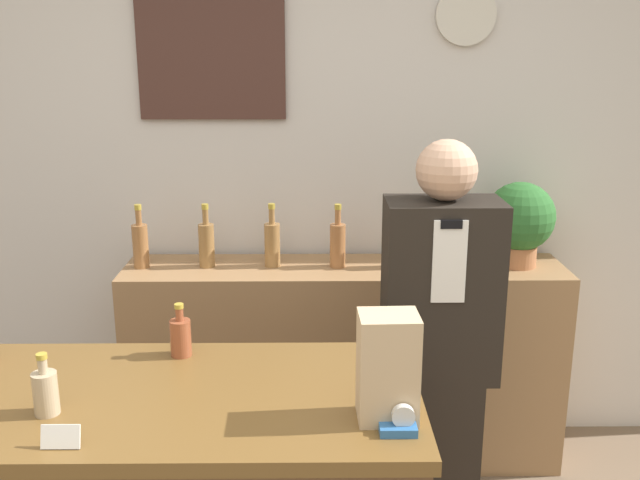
{
  "coord_description": "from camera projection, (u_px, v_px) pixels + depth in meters",
  "views": [
    {
      "loc": [
        0.11,
        -1.26,
        1.88
      ],
      "look_at": [
        0.13,
        1.11,
        1.23
      ],
      "focal_mm": 40.0,
      "sensor_mm": 36.0,
      "label": 1
    }
  ],
  "objects": [
    {
      "name": "price_card_right",
      "position": [
        61.0,
        437.0,
        1.64
      ],
      "size": [
        0.09,
        0.02,
        0.06
      ],
      "color": "white",
      "rests_on": "display_counter"
    },
    {
      "name": "shelf_bottle_2",
      "position": [
        272.0,
        243.0,
        3.12
      ],
      "size": [
        0.07,
        0.07,
        0.28
      ],
      "color": "#9C6F3E",
      "rests_on": "back_shelf"
    },
    {
      "name": "tape_dispenser",
      "position": [
        400.0,
        424.0,
        1.71
      ],
      "size": [
        0.09,
        0.06,
        0.07
      ],
      "color": "#2D66A8",
      "rests_on": "display_counter"
    },
    {
      "name": "paper_bag",
      "position": [
        388.0,
        367.0,
        1.74
      ],
      "size": [
        0.15,
        0.12,
        0.27
      ],
      "color": "tan",
      "rests_on": "display_counter"
    },
    {
      "name": "counter_bottle_1",
      "position": [
        45.0,
        391.0,
        1.78
      ],
      "size": [
        0.06,
        0.06,
        0.16
      ],
      "color": "tan",
      "rests_on": "display_counter"
    },
    {
      "name": "potted_plant",
      "position": [
        520.0,
        220.0,
        3.1
      ],
      "size": [
        0.3,
        0.3,
        0.37
      ],
      "color": "#B27047",
      "rests_on": "back_shelf"
    },
    {
      "name": "shelf_bottle_4",
      "position": [
        404.0,
        244.0,
        3.1
      ],
      "size": [
        0.07,
        0.07,
        0.28
      ],
      "color": "#9F6630",
      "rests_on": "back_shelf"
    },
    {
      "name": "counter_bottle_2",
      "position": [
        181.0,
        336.0,
        2.12
      ],
      "size": [
        0.06,
        0.06,
        0.16
      ],
      "color": "brown",
      "rests_on": "display_counter"
    },
    {
      "name": "shopkeeper",
      "position": [
        438.0,
        360.0,
        2.55
      ],
      "size": [
        0.4,
        0.25,
        1.58
      ],
      "color": "black",
      "rests_on": "ground_plane"
    },
    {
      "name": "shelf_bottle_0",
      "position": [
        140.0,
        244.0,
        3.1
      ],
      "size": [
        0.07,
        0.07,
        0.28
      ],
      "color": "#9A6639",
      "rests_on": "back_shelf"
    },
    {
      "name": "back_shelf",
      "position": [
        344.0,
        363.0,
        3.27
      ],
      "size": [
        1.95,
        0.4,
        0.93
      ],
      "color": "#9E754C",
      "rests_on": "ground_plane"
    },
    {
      "name": "back_wall",
      "position": [
        289.0,
        161.0,
        3.28
      ],
      "size": [
        5.2,
        0.09,
        2.7
      ],
      "color": "silver",
      "rests_on": "ground_plane"
    },
    {
      "name": "shelf_bottle_5",
      "position": [
        469.0,
        244.0,
        3.1
      ],
      "size": [
        0.07,
        0.07,
        0.28
      ],
      "color": "#A46B3A",
      "rests_on": "back_shelf"
    },
    {
      "name": "shelf_bottle_1",
      "position": [
        207.0,
        243.0,
        3.12
      ],
      "size": [
        0.07,
        0.07,
        0.28
      ],
      "color": "olive",
      "rests_on": "back_shelf"
    },
    {
      "name": "shelf_bottle_3",
      "position": [
        338.0,
        244.0,
        3.11
      ],
      "size": [
        0.07,
        0.07,
        0.28
      ],
      "color": "#A3683C",
      "rests_on": "back_shelf"
    }
  ]
}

